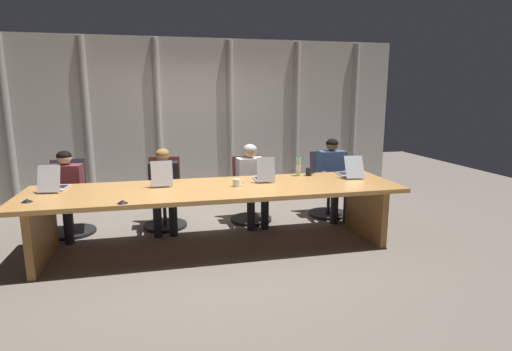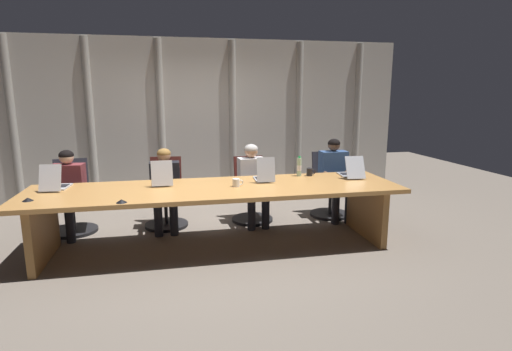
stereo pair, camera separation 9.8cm
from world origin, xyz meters
name	(u,v)px [view 1 (the left image)]	position (x,y,z in m)	size (l,w,h in m)	color
ground_plane	(218,247)	(0.00, 0.00, 0.00)	(13.79, 13.79, 0.00)	#6B6056
conference_table	(217,198)	(0.00, 0.00, 0.62)	(4.38, 1.16, 0.75)	#B77F42
curtain_backdrop	(198,122)	(0.00, 2.26, 1.36)	(6.90, 0.17, 2.72)	beige
laptop_left_end	(54,185)	(-1.83, 0.28, 0.81)	(0.28, 0.45, 0.31)	#BCBCC1
laptop_left_mid	(162,180)	(-0.63, 0.27, 0.81)	(0.26, 0.39, 0.31)	#BCBCC1
laptop_center	(264,176)	(0.63, 0.23, 0.81)	(0.25, 0.40, 0.32)	#A8ADB7
laptop_right_mid	(350,172)	(1.82, 0.25, 0.81)	(0.29, 0.49, 0.29)	#A8ADB7
office_chair_left_end	(71,206)	(-1.84, 1.00, 0.36)	(0.60, 0.61, 0.97)	#2D2D38
office_chair_left_mid	(165,201)	(-0.61, 1.00, 0.36)	(0.60, 0.60, 0.96)	#511E19
office_chair_center	(250,197)	(0.62, 1.00, 0.35)	(0.60, 0.60, 0.93)	#511E19
office_chair_right_mid	(327,192)	(1.83, 1.00, 0.36)	(0.60, 0.60, 0.96)	#2D2D38
person_left_end	(65,189)	(-1.86, 0.84, 0.64)	(0.45, 0.57, 1.12)	brown
person_left_mid	(164,185)	(-0.61, 0.84, 0.63)	(0.41, 0.55, 1.11)	black
person_center	(252,179)	(0.61, 0.84, 0.64)	(0.41, 0.56, 1.13)	silver
person_right_mid	(333,174)	(1.85, 0.84, 0.67)	(0.41, 0.55, 1.18)	#335184
water_bottle_primary	(298,167)	(1.15, 0.43, 0.88)	(0.06, 0.06, 0.27)	#ADD1B2
coffee_mug_near	(237,183)	(0.23, -0.02, 0.80)	(0.13, 0.09, 0.09)	white
coffee_mug_far	(309,172)	(1.30, 0.41, 0.81)	(0.13, 0.08, 0.11)	black
conference_mic_left_side	(122,202)	(-1.02, -0.50, 0.77)	(0.11, 0.11, 0.04)	black
conference_mic_middle	(27,200)	(-1.98, -0.23, 0.77)	(0.11, 0.11, 0.04)	black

